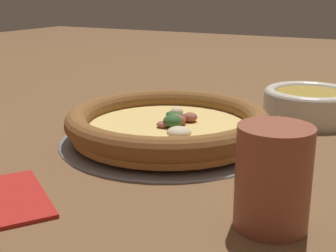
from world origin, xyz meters
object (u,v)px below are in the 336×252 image
at_px(pizza_tray, 168,139).
at_px(pizza, 168,123).
at_px(drinking_cup, 273,178).
at_px(bowl_near, 309,103).

height_order(pizza_tray, pizza, pizza).
height_order(pizza, drinking_cup, drinking_cup).
bearing_deg(pizza, bowl_near, -125.62).
xyz_separation_m(bowl_near, drinking_cup, (-0.05, 0.37, 0.02)).
height_order(pizza, bowl_near, bowl_near).
xyz_separation_m(pizza, drinking_cup, (-0.20, 0.17, 0.02)).
bearing_deg(pizza, drinking_cup, 139.19).
xyz_separation_m(pizza, bowl_near, (-0.15, -0.20, 0.00)).
relative_size(pizza, drinking_cup, 3.02).
height_order(pizza_tray, bowl_near, bowl_near).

